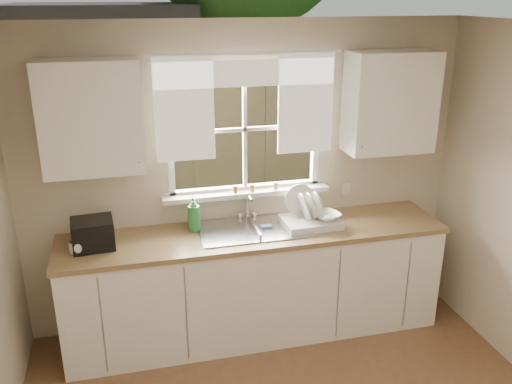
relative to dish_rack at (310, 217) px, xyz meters
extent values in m
cube|color=beige|center=(-0.46, 0.31, -0.40)|extent=(3.60, 0.02, 1.15)
cube|color=beige|center=(-0.46, 0.31, 1.35)|extent=(3.60, 0.02, 0.35)
cube|color=beige|center=(-1.66, 0.31, 0.67)|extent=(1.20, 0.02, 1.00)
cube|color=beige|center=(0.74, 0.31, 0.67)|extent=(1.20, 0.02, 1.00)
cube|color=silver|center=(-0.46, -1.69, 1.52)|extent=(3.60, 4.00, 0.02)
cube|color=white|center=(-0.46, 0.33, 0.17)|extent=(1.30, 0.06, 0.05)
cube|color=white|center=(-0.46, 0.33, 1.17)|extent=(1.30, 0.06, 0.05)
cube|color=white|center=(-1.06, 0.33, 0.67)|extent=(0.05, 0.06, 1.05)
cube|color=white|center=(0.14, 0.33, 0.67)|extent=(0.05, 0.06, 1.05)
cube|color=white|center=(-0.46, 0.33, 0.67)|extent=(0.03, 0.04, 1.00)
cube|color=white|center=(-0.46, 0.33, 0.67)|extent=(1.20, 0.04, 0.03)
cube|color=white|center=(-0.46, 0.27, 0.15)|extent=(1.38, 0.14, 0.04)
cylinder|color=white|center=(-0.46, 0.25, 1.27)|extent=(1.50, 0.02, 0.02)
cube|color=white|center=(-0.94, 0.26, 0.87)|extent=(0.45, 0.02, 0.80)
cube|color=white|center=(0.02, 0.26, 0.87)|extent=(0.45, 0.02, 0.80)
cube|color=white|center=(-0.46, 0.26, 1.12)|extent=(1.40, 0.02, 0.20)
cube|color=white|center=(-0.46, -0.01, -0.54)|extent=(3.00, 0.62, 0.87)
cube|color=olive|center=(-0.46, -0.01, -0.09)|extent=(3.04, 0.65, 0.04)
cube|color=white|center=(-1.61, 0.13, 0.87)|extent=(0.70, 0.33, 0.80)
cube|color=white|center=(0.69, 0.13, 0.87)|extent=(0.70, 0.33, 0.80)
cube|color=beige|center=(0.42, 0.29, 0.10)|extent=(0.08, 0.01, 0.12)
cylinder|color=brown|center=(-0.56, 0.25, 0.20)|extent=(0.04, 0.04, 0.06)
cylinder|color=brown|center=(-0.22, 0.25, 0.20)|extent=(0.04, 0.04, 0.06)
cylinder|color=brown|center=(-0.42, 0.25, 0.20)|extent=(0.04, 0.04, 0.06)
cube|color=#335421|center=(-0.46, 5.31, -1.00)|extent=(20.00, 10.00, 0.02)
cube|color=#967C53|center=(-0.46, 3.31, -0.08)|extent=(8.00, 0.10, 1.80)
cube|color=maroon|center=(-1.66, 6.81, 0.12)|extent=(3.00, 3.00, 2.20)
cube|color=black|center=(-1.66, 6.81, 1.37)|extent=(3.20, 3.20, 0.30)
cylinder|color=#423021|center=(0.94, 6.31, 0.62)|extent=(0.36, 0.36, 3.20)
cube|color=#B7B7BC|center=(-0.46, 0.02, -0.15)|extent=(0.84, 0.46, 0.18)
cube|color=#B7B7BC|center=(-0.46, 0.02, -0.06)|extent=(0.88, 0.50, 0.01)
cube|color=#B7B7BC|center=(-0.46, 0.02, -0.09)|extent=(0.02, 0.41, 0.14)
cylinder|color=silver|center=(-0.46, 0.27, 0.04)|extent=(0.03, 0.03, 0.22)
cylinder|color=silver|center=(-0.46, 0.19, 0.15)|extent=(0.02, 0.18, 0.02)
sphere|color=silver|center=(-0.52, 0.27, -0.04)|extent=(0.05, 0.05, 0.05)
sphere|color=silver|center=(-0.40, 0.27, -0.04)|extent=(0.05, 0.05, 0.05)
cube|color=silver|center=(0.00, -0.01, -0.04)|extent=(0.46, 0.36, 0.06)
cylinder|color=white|center=(-0.05, 0.11, 0.11)|extent=(0.26, 0.09, 0.25)
cylinder|color=white|center=(-0.06, -0.01, 0.10)|extent=(0.08, 0.22, 0.22)
cylinder|color=white|center=(0.00, -0.01, 0.10)|extent=(0.08, 0.22, 0.22)
cylinder|color=white|center=(0.06, -0.01, 0.10)|extent=(0.08, 0.22, 0.22)
imported|color=white|center=(0.13, -0.05, 0.02)|extent=(0.26, 0.26, 0.05)
imported|color=#297F35|center=(-0.92, 0.12, 0.08)|extent=(0.12, 0.12, 0.29)
imported|color=blue|center=(-1.64, 0.17, 0.03)|extent=(0.10, 0.10, 0.18)
imported|color=beige|center=(-1.70, 0.10, 0.02)|extent=(0.16, 0.16, 0.18)
cylinder|color=silver|center=(-1.76, -0.02, -0.06)|extent=(0.19, 0.19, 0.01)
imported|color=beige|center=(-1.78, -0.08, -0.02)|extent=(0.16, 0.16, 0.10)
cube|color=black|center=(-1.67, 0.00, 0.04)|extent=(0.31, 0.28, 0.22)
camera|label=1|loc=(-1.39, -3.78, 1.69)|focal=38.00mm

